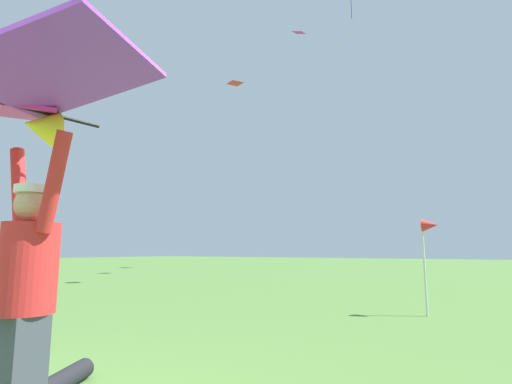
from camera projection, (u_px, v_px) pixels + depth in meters
kite_flyer_person at (27, 294)px, 2.45m from camera, size 0.81×0.37×1.92m
held_stunt_kite at (27, 99)px, 2.56m from camera, size 2.14×1.22×0.43m
distant_kite_red_mid_left at (235, 83)px, 15.64m from camera, size 0.68×0.68×0.09m
distant_kite_magenta_high_right at (299, 32)px, 22.30m from camera, size 0.89×0.90×0.33m
marker_flag at (429, 231)px, 7.50m from camera, size 0.30×0.24×1.80m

